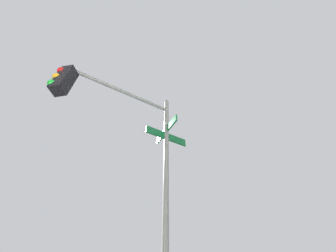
{
  "coord_description": "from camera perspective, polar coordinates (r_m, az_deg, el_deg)",
  "views": [
    {
      "loc": [
        -7.94,
        -3.15,
        1.15
      ],
      "look_at": [
        -7.53,
        -5.67,
        3.64
      ],
      "focal_mm": 20.43,
      "sensor_mm": 36.0,
      "label": 1
    }
  ],
  "objects": [
    {
      "name": "traffic_signal_near",
      "position": [
        4.25,
        -14.58,
        -0.51
      ],
      "size": [
        2.64,
        2.19,
        5.63
      ],
      "color": "slate",
      "rests_on": "ground_plane"
    }
  ]
}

